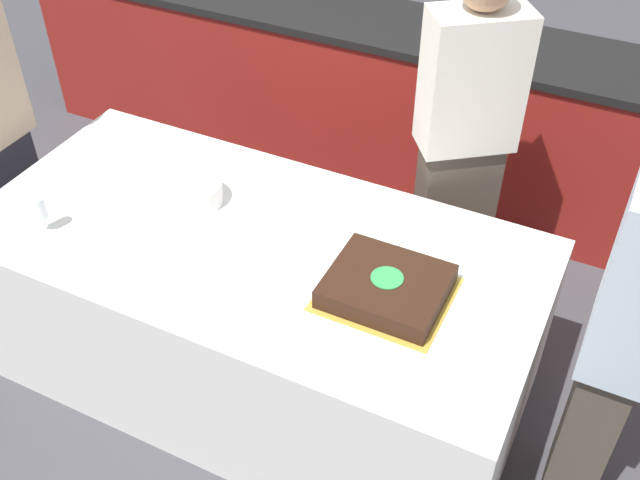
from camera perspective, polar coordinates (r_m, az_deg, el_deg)
The scene contains 9 objects.
ground_plane at distance 3.26m, azimuth -4.33°, elevation -10.02°, with size 14.00×14.00×0.00m, color #424247.
back_counter at distance 4.07m, azimuth 6.55°, elevation 10.00°, with size 4.40×0.58×0.92m.
dining_table at distance 2.98m, azimuth -4.68°, elevation -5.45°, with size 2.11×1.02×0.75m.
cake at distance 2.49m, azimuth 5.08°, elevation -3.56°, with size 0.43×0.37×0.08m.
plate_stack at distance 2.91m, azimuth -9.63°, elevation 3.60°, with size 0.22×0.22×0.09m.
wine_glass at distance 2.88m, azimuth -20.54°, elevation 2.22°, with size 0.07×0.07×0.15m.
side_plate_near_cake at distance 2.77m, azimuth 5.85°, elevation 0.72°, with size 0.17×0.17×0.00m.
person_cutting_cake at distance 3.04m, azimuth 10.78°, elevation 6.59°, with size 0.41×0.38×1.64m.
person_seated_right at distance 2.42m, azimuth 21.98°, elevation -6.92°, with size 0.20×0.39×1.63m.
Camera 1 is at (1.13, -1.75, 2.51)m, focal length 42.00 mm.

